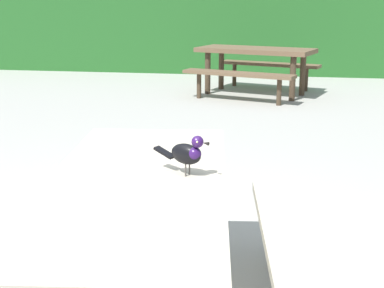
% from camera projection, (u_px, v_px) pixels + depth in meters
% --- Properties ---
extents(hedge_wall, '(28.00, 2.06, 2.39)m').
position_uv_depth(hedge_wall, '(245.00, 13.00, 11.54)').
color(hedge_wall, '#235B23').
rests_on(hedge_wall, ground).
extents(picnic_table_foreground, '(1.88, 1.91, 0.74)m').
position_uv_depth(picnic_table_foreground, '(137.00, 219.00, 2.34)').
color(picnic_table_foreground, '#B2A893').
rests_on(picnic_table_foreground, ground).
extents(bird_grackle, '(0.27, 0.16, 0.18)m').
position_uv_depth(bird_grackle, '(188.00, 153.00, 2.30)').
color(bird_grackle, black).
rests_on(bird_grackle, picnic_table_foreground).
extents(picnic_table_mid_left, '(2.14, 2.12, 0.74)m').
position_uv_depth(picnic_table_mid_left, '(255.00, 60.00, 8.53)').
color(picnic_table_mid_left, brown).
rests_on(picnic_table_mid_left, ground).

